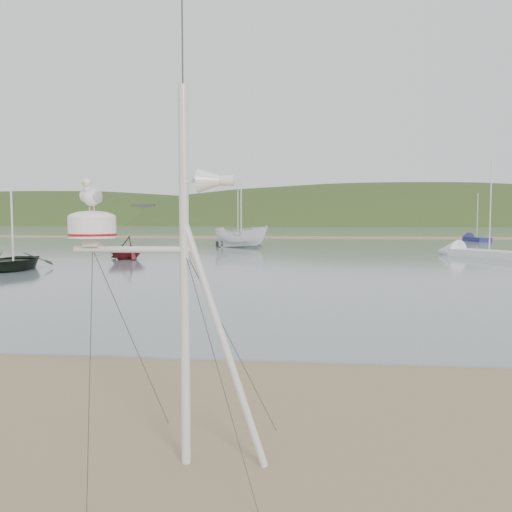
# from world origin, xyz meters

# --- Properties ---
(ground) EXTENTS (560.00, 560.00, 0.00)m
(ground) POSITION_xyz_m (0.00, 0.00, 0.00)
(ground) COLOR #866D4D
(ground) RESTS_ON ground
(water) EXTENTS (560.00, 256.00, 0.04)m
(water) POSITION_xyz_m (0.00, 132.00, 0.02)
(water) COLOR slate
(water) RESTS_ON ground
(sandbar) EXTENTS (560.00, 7.00, 0.07)m
(sandbar) POSITION_xyz_m (0.00, 70.00, 0.07)
(sandbar) COLOR #866D4D
(sandbar) RESTS_ON water
(hill_ridge) EXTENTS (620.00, 180.00, 80.00)m
(hill_ridge) POSITION_xyz_m (18.52, 235.00, -19.70)
(hill_ridge) COLOR #273A17
(hill_ridge) RESTS_ON ground
(far_cottages) EXTENTS (294.40, 6.30, 8.00)m
(far_cottages) POSITION_xyz_m (3.00, 196.00, 4.00)
(far_cottages) COLOR silver
(far_cottages) RESTS_ON ground
(mast_rig) EXTENTS (2.24, 2.39, 5.06)m
(mast_rig) POSITION_xyz_m (1.01, -0.39, 1.22)
(mast_rig) COLOR silver
(mast_rig) RESTS_ON ground
(boat_dark) EXTENTS (3.36, 1.55, 4.54)m
(boat_dark) POSITION_xyz_m (-13.12, 20.52, 2.31)
(boat_dark) COLOR black
(boat_dark) RESTS_ON water
(boat_red) EXTENTS (2.95, 2.68, 2.92)m
(boat_red) POSITION_xyz_m (-9.75, 28.22, 1.50)
(boat_red) COLOR #56131A
(boat_red) RESTS_ON water
(boat_white) EXTENTS (2.45, 2.41, 5.23)m
(boat_white) POSITION_xyz_m (-4.15, 43.04, 2.65)
(boat_white) COLOR silver
(boat_white) RESTS_ON water
(sailboat_dark_mid) EXTENTS (4.76, 5.85, 6.11)m
(sailboat_dark_mid) POSITION_xyz_m (-4.10, 47.99, 0.30)
(sailboat_dark_mid) COLOR black
(sailboat_dark_mid) RESTS_ON ground
(sailboat_white_near) EXTENTS (5.64, 7.04, 7.28)m
(sailboat_white_near) POSITION_xyz_m (13.29, 33.93, 0.30)
(sailboat_white_near) COLOR silver
(sailboat_white_near) RESTS_ON ground
(sailboat_blue_far) EXTENTS (2.33, 6.22, 6.07)m
(sailboat_blue_far) POSITION_xyz_m (21.16, 60.77, 0.30)
(sailboat_blue_far) COLOR #161B4D
(sailboat_blue_far) RESTS_ON ground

